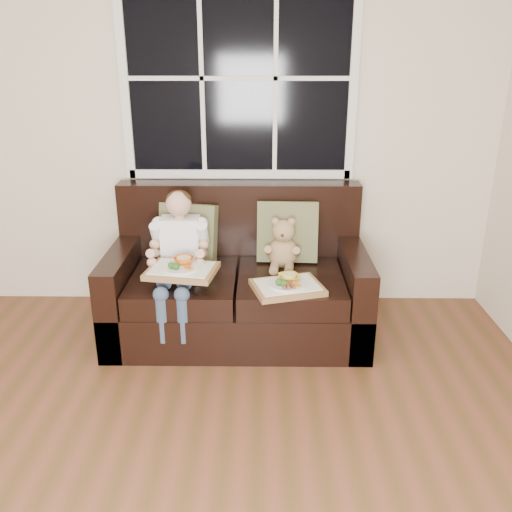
{
  "coord_description": "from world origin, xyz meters",
  "views": [
    {
      "loc": [
        0.57,
        -1.38,
        1.84
      ],
      "look_at": [
        0.53,
        1.85,
        0.6
      ],
      "focal_mm": 38.0,
      "sensor_mm": 36.0,
      "label": 1
    }
  ],
  "objects_px": {
    "tray_right": "(287,286)",
    "loveseat": "(238,287)",
    "child": "(179,248)",
    "tray_left": "(182,269)",
    "teddy_bear": "(283,247)"
  },
  "relations": [
    {
      "from": "tray_left",
      "to": "tray_right",
      "type": "bearing_deg",
      "value": 6.97
    },
    {
      "from": "loveseat",
      "to": "teddy_bear",
      "type": "distance_m",
      "value": 0.42
    },
    {
      "from": "loveseat",
      "to": "tray_right",
      "type": "distance_m",
      "value": 0.51
    },
    {
      "from": "child",
      "to": "tray_left",
      "type": "xyz_separation_m",
      "value": [
        0.05,
        -0.21,
        -0.06
      ]
    },
    {
      "from": "teddy_bear",
      "to": "child",
      "type": "bearing_deg",
      "value": -162.39
    },
    {
      "from": "child",
      "to": "tray_right",
      "type": "bearing_deg",
      "value": -19.32
    },
    {
      "from": "tray_left",
      "to": "tray_right",
      "type": "distance_m",
      "value": 0.66
    },
    {
      "from": "loveseat",
      "to": "tray_right",
      "type": "relative_size",
      "value": 3.52
    },
    {
      "from": "child",
      "to": "loveseat",
      "type": "bearing_deg",
      "value": 17.34
    },
    {
      "from": "teddy_bear",
      "to": "tray_right",
      "type": "xyz_separation_m",
      "value": [
        0.02,
        -0.39,
        -0.11
      ]
    },
    {
      "from": "tray_right",
      "to": "loveseat",
      "type": "bearing_deg",
      "value": 115.3
    },
    {
      "from": "loveseat",
      "to": "child",
      "type": "bearing_deg",
      "value": -162.66
    },
    {
      "from": "child",
      "to": "tray_right",
      "type": "xyz_separation_m",
      "value": [
        0.7,
        -0.24,
        -0.16
      ]
    },
    {
      "from": "teddy_bear",
      "to": "loveseat",
      "type": "bearing_deg",
      "value": -169.27
    },
    {
      "from": "tray_left",
      "to": "tray_right",
      "type": "relative_size",
      "value": 0.95
    }
  ]
}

